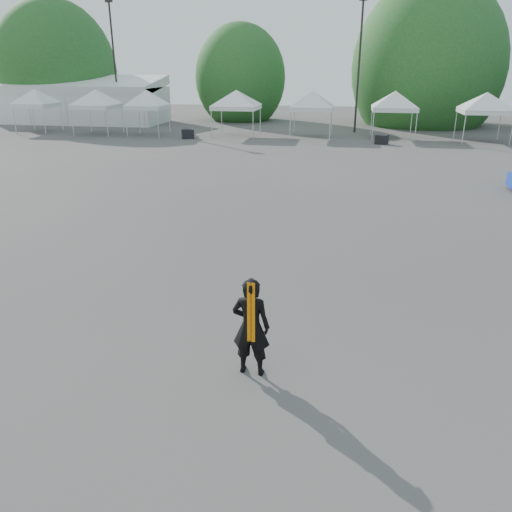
# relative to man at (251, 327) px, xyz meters

# --- Properties ---
(ground) EXTENTS (120.00, 120.00, 0.00)m
(ground) POSITION_rel_man_xyz_m (-1.05, 2.60, -0.88)
(ground) COLOR #474442
(ground) RESTS_ON ground
(marquee) EXTENTS (15.00, 6.25, 4.23)m
(marquee) POSITION_rel_man_xyz_m (-23.05, 37.60, 1.09)
(marquee) COLOR white
(marquee) RESTS_ON ground
(light_pole_west) EXTENTS (0.60, 0.25, 10.30)m
(light_pole_west) POSITION_rel_man_xyz_m (-19.05, 36.60, 4.89)
(light_pole_west) COLOR black
(light_pole_west) RESTS_ON ground
(light_pole_east) EXTENTS (0.60, 0.25, 9.80)m
(light_pole_east) POSITION_rel_man_xyz_m (1.95, 34.60, 4.63)
(light_pole_east) COLOR black
(light_pole_east) RESTS_ON ground
(tree_far_w) EXTENTS (4.80, 4.80, 7.30)m
(tree_far_w) POSITION_rel_man_xyz_m (-27.05, 40.60, 3.65)
(tree_far_w) COLOR #382314
(tree_far_w) RESTS_ON ground
(tree_mid_w) EXTENTS (4.16, 4.16, 6.33)m
(tree_mid_w) POSITION_rel_man_xyz_m (-9.05, 42.60, 3.05)
(tree_mid_w) COLOR #382314
(tree_mid_w) RESTS_ON ground
(tree_mid_e) EXTENTS (5.12, 5.12, 7.79)m
(tree_mid_e) POSITION_rel_man_xyz_m (7.95, 41.60, 3.96)
(tree_mid_e) COLOR #382314
(tree_mid_e) RESTS_ON ground
(tent_a) EXTENTS (3.87, 3.87, 3.88)m
(tent_a) POSITION_rel_man_xyz_m (-23.11, 30.37, 2.17)
(tent_a) COLOR silver
(tent_a) RESTS_ON ground
(tent_b) EXTENTS (4.23, 4.23, 3.88)m
(tent_b) POSITION_rel_man_xyz_m (-17.69, 29.83, 2.17)
(tent_b) COLOR silver
(tent_b) RESTS_ON ground
(tent_c) EXTENTS (3.80, 3.80, 3.88)m
(tent_c) POSITION_rel_man_xyz_m (-13.61, 29.90, 2.17)
(tent_c) COLOR silver
(tent_c) RESTS_ON ground
(tent_d) EXTENTS (4.68, 4.68, 3.88)m
(tent_d) POSITION_rel_man_xyz_m (-6.94, 30.85, 2.17)
(tent_d) COLOR silver
(tent_d) RESTS_ON ground
(tent_e) EXTENTS (4.29, 4.29, 3.88)m
(tent_e) POSITION_rel_man_xyz_m (-1.27, 30.75, 2.17)
(tent_e) COLOR silver
(tent_e) RESTS_ON ground
(tent_f) EXTENTS (4.44, 4.44, 3.88)m
(tent_f) POSITION_rel_man_xyz_m (4.63, 31.49, 2.17)
(tent_f) COLOR silver
(tent_f) RESTS_ON ground
(tent_g) EXTENTS (4.54, 4.54, 3.88)m
(tent_g) POSITION_rel_man_xyz_m (10.59, 30.50, 2.17)
(tent_g) COLOR silver
(tent_g) RESTS_ON ground
(man) EXTENTS (0.67, 0.46, 1.76)m
(man) POSITION_rel_man_xyz_m (0.00, 0.00, 0.00)
(man) COLOR black
(man) RESTS_ON ground
(crate_west) EXTENTS (1.05, 0.95, 0.66)m
(crate_west) POSITION_rel_man_xyz_m (-10.13, 28.65, -0.55)
(crate_west) COLOR black
(crate_west) RESTS_ON ground
(crate_mid) EXTENTS (0.96, 0.86, 0.61)m
(crate_mid) POSITION_rel_man_xyz_m (3.72, 28.22, -0.58)
(crate_mid) COLOR black
(crate_mid) RESTS_ON ground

